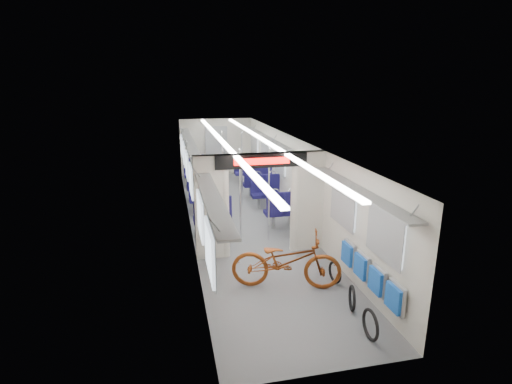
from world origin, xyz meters
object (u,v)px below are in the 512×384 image
bike_hoop_c (335,273)px  seat_bay_near_right (274,198)px  bike_hoop_a (370,326)px  stanchion_far_right (242,170)px  seat_bay_near_left (208,202)px  bike_hoop_b (352,299)px  flip_bench (369,273)px  stanchion_far_left (223,168)px  stanchion_near_left (240,197)px  seat_bay_far_left (199,176)px  stanchion_near_right (269,195)px  seat_bay_far_right (252,174)px  bicycle (286,261)px

bike_hoop_c → seat_bay_near_right: size_ratio=0.21×
bike_hoop_a → stanchion_far_right: size_ratio=0.22×
seat_bay_near_left → bike_hoop_b: bearing=-68.7°
flip_bench → stanchion_far_left: 6.65m
bike_hoop_b → stanchion_near_left: size_ratio=0.20×
seat_bay_far_left → seat_bay_near_right: bearing=-58.9°
stanchion_near_right → stanchion_far_left: bearing=101.2°
bike_hoop_a → seat_bay_far_right: bearing=89.8°
seat_bay_near_right → stanchion_near_right: stanchion_near_right is taller
seat_bay_near_left → seat_bay_far_right: (1.87, 3.12, -0.01)m
bike_hoop_c → seat_bay_far_left: bearing=105.8°
stanchion_near_right → stanchion_far_right: same height
stanchion_far_left → seat_bay_far_left: bearing=112.7°
bike_hoop_b → stanchion_near_right: (-0.63, 3.30, 0.95)m
bike_hoop_c → seat_bay_far_right: (-0.16, 7.08, 0.36)m
seat_bay_far_left → stanchion_near_right: stanchion_near_right is taller
bike_hoop_b → stanchion_near_left: bearing=111.5°
stanchion_near_right → flip_bench: bearing=-72.4°
seat_bay_near_right → bike_hoop_c: bearing=-87.8°
seat_bay_near_left → stanchion_near_right: size_ratio=0.98×
flip_bench → seat_bay_near_right: seat_bay_near_right is taller
stanchion_far_right → stanchion_near_right: bearing=-87.9°
flip_bench → stanchion_far_right: bearing=100.3°
bicycle → bike_hoop_b: bicycle is taller
bike_hoop_b → seat_bay_far_left: size_ratio=0.20×
flip_bench → stanchion_far_right: 6.21m
bike_hoop_b → stanchion_far_left: size_ratio=0.20×
bicycle → stanchion_near_right: bearing=10.7°
seat_bay_far_right → stanchion_far_right: (-0.69, -1.81, 0.60)m
bike_hoop_a → seat_bay_far_right: seat_bay_far_right is taller
bike_hoop_b → bike_hoop_c: bearing=83.9°
bike_hoop_a → stanchion_far_left: size_ratio=0.22×
seat_bay_near_left → seat_bay_far_left: (-0.00, 3.18, -0.00)m
bicycle → seat_bay_far_left: size_ratio=0.92×
bike_hoop_b → stanchion_near_left: 3.71m
bike_hoop_a → stanchion_far_right: 7.11m
bike_hoop_a → stanchion_near_right: (-0.55, 4.10, 0.93)m
bicycle → stanchion_near_left: (-0.44, 2.33, 0.61)m
bike_hoop_c → seat_bay_far_left: size_ratio=0.20×
stanchion_near_right → seat_bay_far_left: bearing=105.0°
seat_bay_far_left → bike_hoop_b: bearing=-76.7°
seat_bay_far_right → stanchion_near_left: bearing=-105.0°
bike_hoop_b → seat_bay_far_left: seat_bay_far_left is taller
bike_hoop_c → seat_bay_far_right: 7.09m
bike_hoop_a → stanchion_near_right: bearing=97.7°
stanchion_near_left → stanchion_far_right: (0.58, 2.89, 0.00)m
stanchion_far_right → seat_bay_near_left: bearing=-132.3°
seat_bay_near_right → stanchion_near_left: 2.18m
seat_bay_far_right → seat_bay_far_left: bearing=178.0°
bicycle → flip_bench: bearing=-108.2°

